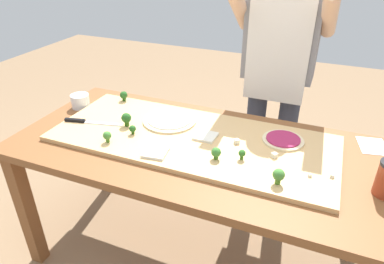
{
  "coord_description": "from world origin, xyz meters",
  "views": [
    {
      "loc": [
        0.52,
        -1.31,
        1.63
      ],
      "look_at": [
        -0.03,
        0.03,
        0.81
      ],
      "focal_mm": 32.46,
      "sensor_mm": 36.0,
      "label": 1
    }
  ],
  "objects_px": {
    "broccoli_floret_front_left": "(242,154)",
    "recipe_note": "(372,146)",
    "cheese_crumble_a": "(237,141)",
    "cheese_crumble_d": "(332,176)",
    "broccoli_floret_back_mid": "(107,136)",
    "broccoli_floret_front_right": "(126,118)",
    "flour_cup": "(80,102)",
    "prep_table": "(195,161)",
    "pizza_slice_far_right": "(206,136)",
    "pizza_whole_white_garlic": "(170,120)",
    "broccoli_floret_back_left": "(216,153)",
    "chefs_knife": "(85,121)",
    "pizza_slice_near_right": "(156,152)",
    "broccoli_floret_front_mid": "(124,95)",
    "cheese_crumble_c": "(310,175)",
    "broccoli_floret_center_right": "(133,129)",
    "cheese_crumble_b": "(274,155)",
    "broccoli_floret_back_right": "(279,175)",
    "pizza_whole_beet_magenta": "(283,140)",
    "cook_center": "(279,61)"
  },
  "relations": [
    {
      "from": "broccoli_floret_center_right",
      "to": "pizza_whole_white_garlic",
      "type": "bearing_deg",
      "value": 60.05
    },
    {
      "from": "chefs_knife",
      "to": "broccoli_floret_front_mid",
      "type": "relative_size",
      "value": 5.42
    },
    {
      "from": "chefs_knife",
      "to": "cheese_crumble_a",
      "type": "relative_size",
      "value": 14.6
    },
    {
      "from": "prep_table",
      "to": "broccoli_floret_front_left",
      "type": "xyz_separation_m",
      "value": [
        0.25,
        -0.07,
        0.14
      ]
    },
    {
      "from": "broccoli_floret_front_left",
      "to": "broccoli_floret_back_mid",
      "type": "xyz_separation_m",
      "value": [
        -0.62,
        -0.1,
        0.0
      ]
    },
    {
      "from": "pizza_slice_near_right",
      "to": "pizza_whole_white_garlic",
      "type": "bearing_deg",
      "value": 103.94
    },
    {
      "from": "flour_cup",
      "to": "cook_center",
      "type": "relative_size",
      "value": 0.06
    },
    {
      "from": "flour_cup",
      "to": "prep_table",
      "type": "bearing_deg",
      "value": -9.86
    },
    {
      "from": "broccoli_floret_back_right",
      "to": "cheese_crumble_a",
      "type": "relative_size",
      "value": 3.14
    },
    {
      "from": "prep_table",
      "to": "cheese_crumble_d",
      "type": "bearing_deg",
      "value": -5.2
    },
    {
      "from": "flour_cup",
      "to": "broccoli_floret_back_mid",
      "type": "bearing_deg",
      "value": -37.55
    },
    {
      "from": "chefs_knife",
      "to": "pizza_whole_white_garlic",
      "type": "height_order",
      "value": "same"
    },
    {
      "from": "prep_table",
      "to": "pizza_slice_near_right",
      "type": "height_order",
      "value": "pizza_slice_near_right"
    },
    {
      "from": "cheese_crumble_b",
      "to": "flour_cup",
      "type": "distance_m",
      "value": 1.15
    },
    {
      "from": "pizza_whole_beet_magenta",
      "to": "pizza_slice_near_right",
      "type": "bearing_deg",
      "value": -147.46
    },
    {
      "from": "broccoli_floret_front_left",
      "to": "flour_cup",
      "type": "height_order",
      "value": "flour_cup"
    },
    {
      "from": "broccoli_floret_back_left",
      "to": "cheese_crumble_a",
      "type": "relative_size",
      "value": 2.59
    },
    {
      "from": "chefs_knife",
      "to": "broccoli_floret_front_left",
      "type": "height_order",
      "value": "broccoli_floret_front_left"
    },
    {
      "from": "broccoli_floret_front_left",
      "to": "pizza_slice_far_right",
      "type": "bearing_deg",
      "value": 150.79
    },
    {
      "from": "cook_center",
      "to": "broccoli_floret_back_mid",
      "type": "bearing_deg",
      "value": -126.43
    },
    {
      "from": "broccoli_floret_back_right",
      "to": "cheese_crumble_a",
      "type": "bearing_deg",
      "value": 134.91
    },
    {
      "from": "broccoli_floret_front_left",
      "to": "recipe_note",
      "type": "relative_size",
      "value": 0.29
    },
    {
      "from": "broccoli_floret_front_left",
      "to": "broccoli_floret_back_mid",
      "type": "distance_m",
      "value": 0.63
    },
    {
      "from": "pizza_whole_white_garlic",
      "to": "flour_cup",
      "type": "relative_size",
      "value": 2.71
    },
    {
      "from": "cheese_crumble_c",
      "to": "broccoli_floret_front_left",
      "type": "bearing_deg",
      "value": 176.81
    },
    {
      "from": "pizza_slice_far_right",
      "to": "broccoli_floret_front_right",
      "type": "relative_size",
      "value": 1.43
    },
    {
      "from": "pizza_slice_far_right",
      "to": "recipe_note",
      "type": "bearing_deg",
      "value": 19.07
    },
    {
      "from": "broccoli_floret_front_right",
      "to": "flour_cup",
      "type": "height_order",
      "value": "broccoli_floret_front_right"
    },
    {
      "from": "pizza_slice_near_right",
      "to": "cheese_crumble_c",
      "type": "xyz_separation_m",
      "value": [
        0.66,
        0.09,
        0.0
      ]
    },
    {
      "from": "recipe_note",
      "to": "broccoli_floret_back_mid",
      "type": "bearing_deg",
      "value": -157.71
    },
    {
      "from": "pizza_slice_far_right",
      "to": "flour_cup",
      "type": "bearing_deg",
      "value": 173.98
    },
    {
      "from": "recipe_note",
      "to": "prep_table",
      "type": "bearing_deg",
      "value": -158.56
    },
    {
      "from": "broccoli_floret_front_left",
      "to": "broccoli_floret_back_right",
      "type": "bearing_deg",
      "value": -32.45
    },
    {
      "from": "pizza_slice_far_right",
      "to": "cheese_crumble_b",
      "type": "relative_size",
      "value": 4.58
    },
    {
      "from": "cheese_crumble_a",
      "to": "pizza_slice_far_right",
      "type": "bearing_deg",
      "value": -178.83
    },
    {
      "from": "broccoli_floret_front_left",
      "to": "broccoli_floret_front_mid",
      "type": "relative_size",
      "value": 0.82
    },
    {
      "from": "cheese_crumble_a",
      "to": "cheese_crumble_d",
      "type": "relative_size",
      "value": 1.52
    },
    {
      "from": "broccoli_floret_front_mid",
      "to": "cheese_crumble_c",
      "type": "xyz_separation_m",
      "value": [
        1.09,
        -0.35,
        -0.03
      ]
    },
    {
      "from": "cheese_crumble_b",
      "to": "broccoli_floret_front_right",
      "type": "bearing_deg",
      "value": 179.65
    },
    {
      "from": "broccoli_floret_front_mid",
      "to": "broccoli_floret_back_left",
      "type": "relative_size",
      "value": 1.04
    },
    {
      "from": "chefs_knife",
      "to": "pizza_slice_near_right",
      "type": "distance_m",
      "value": 0.49
    },
    {
      "from": "prep_table",
      "to": "pizza_whole_beet_magenta",
      "type": "bearing_deg",
      "value": 21.83
    },
    {
      "from": "broccoli_floret_front_left",
      "to": "broccoli_floret_front_right",
      "type": "bearing_deg",
      "value": 173.23
    },
    {
      "from": "pizza_whole_white_garlic",
      "to": "broccoli_floret_front_right",
      "type": "xyz_separation_m",
      "value": [
        -0.18,
        -0.13,
        0.03
      ]
    },
    {
      "from": "pizza_slice_far_right",
      "to": "broccoli_floret_center_right",
      "type": "bearing_deg",
      "value": -162.91
    },
    {
      "from": "pizza_slice_far_right",
      "to": "broccoli_floret_center_right",
      "type": "relative_size",
      "value": 2.2
    },
    {
      "from": "chefs_knife",
      "to": "pizza_slice_near_right",
      "type": "height_order",
      "value": "chefs_knife"
    },
    {
      "from": "pizza_whole_white_garlic",
      "to": "cheese_crumble_d",
      "type": "relative_size",
      "value": 19.81
    },
    {
      "from": "pizza_whole_white_garlic",
      "to": "pizza_slice_far_right",
      "type": "relative_size",
      "value": 2.77
    },
    {
      "from": "pizza_slice_far_right",
      "to": "broccoli_floret_back_left",
      "type": "distance_m",
      "value": 0.19
    }
  ]
}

